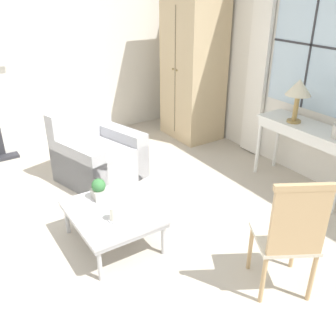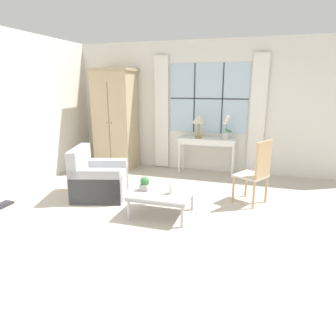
{
  "view_description": "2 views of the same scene",
  "coord_description": "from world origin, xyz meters",
  "px_view_note": "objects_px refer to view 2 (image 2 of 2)",
  "views": [
    {
      "loc": [
        2.51,
        -0.79,
        2.27
      ],
      "look_at": [
        -0.19,
        0.97,
        0.64
      ],
      "focal_mm": 40.0,
      "sensor_mm": 36.0,
      "label": 1
    },
    {
      "loc": [
        1.11,
        -3.58,
        1.88
      ],
      "look_at": [
        -0.18,
        0.63,
        0.66
      ],
      "focal_mm": 32.0,
      "sensor_mm": 36.0,
      "label": 2
    }
  ],
  "objects_px": {
    "console_table": "(207,142)",
    "side_chair_wooden": "(257,169)",
    "coffee_table": "(162,194)",
    "pillar_candle": "(171,190)",
    "armchair_upholstered": "(98,180)",
    "table_lamp": "(199,120)",
    "potted_plant_small": "(145,184)",
    "potted_orchid": "(226,130)",
    "armoire": "(116,120)"
  },
  "relations": [
    {
      "from": "side_chair_wooden",
      "to": "coffee_table",
      "type": "bearing_deg",
      "value": -147.23
    },
    {
      "from": "console_table",
      "to": "side_chair_wooden",
      "type": "height_order",
      "value": "side_chair_wooden"
    },
    {
      "from": "table_lamp",
      "to": "armchair_upholstered",
      "type": "bearing_deg",
      "value": -125.76
    },
    {
      "from": "potted_orchid",
      "to": "side_chair_wooden",
      "type": "relative_size",
      "value": 0.49
    },
    {
      "from": "armchair_upholstered",
      "to": "coffee_table",
      "type": "height_order",
      "value": "armchair_upholstered"
    },
    {
      "from": "armchair_upholstered",
      "to": "side_chair_wooden",
      "type": "bearing_deg",
      "value": 9.12
    },
    {
      "from": "table_lamp",
      "to": "potted_plant_small",
      "type": "distance_m",
      "value": 2.44
    },
    {
      "from": "armchair_upholstered",
      "to": "side_chair_wooden",
      "type": "height_order",
      "value": "side_chair_wooden"
    },
    {
      "from": "potted_orchid",
      "to": "potted_plant_small",
      "type": "bearing_deg",
      "value": -111.34
    },
    {
      "from": "coffee_table",
      "to": "table_lamp",
      "type": "bearing_deg",
      "value": 88.46
    },
    {
      "from": "coffee_table",
      "to": "potted_plant_small",
      "type": "relative_size",
      "value": 4.24
    },
    {
      "from": "potted_orchid",
      "to": "coffee_table",
      "type": "bearing_deg",
      "value": -105.58
    },
    {
      "from": "table_lamp",
      "to": "side_chair_wooden",
      "type": "height_order",
      "value": "table_lamp"
    },
    {
      "from": "potted_orchid",
      "to": "pillar_candle",
      "type": "height_order",
      "value": "potted_orchid"
    },
    {
      "from": "table_lamp",
      "to": "armchair_upholstered",
      "type": "height_order",
      "value": "table_lamp"
    },
    {
      "from": "side_chair_wooden",
      "to": "potted_plant_small",
      "type": "xyz_separation_m",
      "value": [
        -1.58,
        -0.85,
        -0.12
      ]
    },
    {
      "from": "table_lamp",
      "to": "potted_plant_small",
      "type": "bearing_deg",
      "value": -97.94
    },
    {
      "from": "pillar_candle",
      "to": "console_table",
      "type": "bearing_deg",
      "value": 87.85
    },
    {
      "from": "table_lamp",
      "to": "potted_plant_small",
      "type": "relative_size",
      "value": 2.38
    },
    {
      "from": "table_lamp",
      "to": "potted_orchid",
      "type": "relative_size",
      "value": 0.96
    },
    {
      "from": "table_lamp",
      "to": "coffee_table",
      "type": "distance_m",
      "value": 2.47
    },
    {
      "from": "armoire",
      "to": "potted_plant_small",
      "type": "relative_size",
      "value": 10.63
    },
    {
      "from": "armoire",
      "to": "pillar_candle",
      "type": "relative_size",
      "value": 14.93
    },
    {
      "from": "armoire",
      "to": "table_lamp",
      "type": "relative_size",
      "value": 4.46
    },
    {
      "from": "console_table",
      "to": "side_chair_wooden",
      "type": "xyz_separation_m",
      "value": [
        1.07,
        -1.52,
        -0.1
      ]
    },
    {
      "from": "console_table",
      "to": "coffee_table",
      "type": "xyz_separation_m",
      "value": [
        -0.25,
        -2.37,
        -0.37
      ]
    },
    {
      "from": "console_table",
      "to": "armchair_upholstered",
      "type": "bearing_deg",
      "value": -128.47
    },
    {
      "from": "armoire",
      "to": "side_chair_wooden",
      "type": "distance_m",
      "value": 3.51
    },
    {
      "from": "potted_orchid",
      "to": "armchair_upholstered",
      "type": "bearing_deg",
      "value": -135.78
    },
    {
      "from": "potted_orchid",
      "to": "coffee_table",
      "type": "xyz_separation_m",
      "value": [
        -0.65,
        -2.32,
        -0.65
      ]
    },
    {
      "from": "armchair_upholstered",
      "to": "side_chair_wooden",
      "type": "xyz_separation_m",
      "value": [
        2.61,
        0.42,
        0.3
      ]
    },
    {
      "from": "armchair_upholstered",
      "to": "pillar_candle",
      "type": "distance_m",
      "value": 1.53
    },
    {
      "from": "potted_orchid",
      "to": "coffee_table",
      "type": "distance_m",
      "value": 2.49
    },
    {
      "from": "armoire",
      "to": "armchair_upholstered",
      "type": "distance_m",
      "value": 2.1
    },
    {
      "from": "armoire",
      "to": "coffee_table",
      "type": "distance_m",
      "value": 3.04
    },
    {
      "from": "potted_orchid",
      "to": "potted_plant_small",
      "type": "xyz_separation_m",
      "value": [
        -0.91,
        -2.32,
        -0.51
      ]
    },
    {
      "from": "console_table",
      "to": "table_lamp",
      "type": "height_order",
      "value": "table_lamp"
    },
    {
      "from": "coffee_table",
      "to": "armchair_upholstered",
      "type": "bearing_deg",
      "value": 161.76
    },
    {
      "from": "table_lamp",
      "to": "side_chair_wooden",
      "type": "distance_m",
      "value": 2.02
    },
    {
      "from": "armoire",
      "to": "armchair_upholstered",
      "type": "bearing_deg",
      "value": -73.31
    },
    {
      "from": "table_lamp",
      "to": "pillar_candle",
      "type": "xyz_separation_m",
      "value": [
        0.09,
        -2.36,
        -0.74
      ]
    },
    {
      "from": "armoire",
      "to": "armchair_upholstered",
      "type": "relative_size",
      "value": 2.07
    },
    {
      "from": "armoire",
      "to": "potted_plant_small",
      "type": "xyz_separation_m",
      "value": [
        1.59,
        -2.27,
        -0.65
      ]
    },
    {
      "from": "armoire",
      "to": "table_lamp",
      "type": "distance_m",
      "value": 1.91
    },
    {
      "from": "console_table",
      "to": "potted_plant_small",
      "type": "distance_m",
      "value": 2.44
    },
    {
      "from": "side_chair_wooden",
      "to": "pillar_candle",
      "type": "distance_m",
      "value": 1.47
    },
    {
      "from": "armchair_upholstered",
      "to": "potted_plant_small",
      "type": "height_order",
      "value": "armchair_upholstered"
    },
    {
      "from": "side_chair_wooden",
      "to": "potted_plant_small",
      "type": "height_order",
      "value": "side_chair_wooden"
    },
    {
      "from": "table_lamp",
      "to": "pillar_candle",
      "type": "height_order",
      "value": "table_lamp"
    },
    {
      "from": "side_chair_wooden",
      "to": "pillar_candle",
      "type": "xyz_separation_m",
      "value": [
        -1.16,
        -0.89,
        -0.16
      ]
    }
  ]
}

